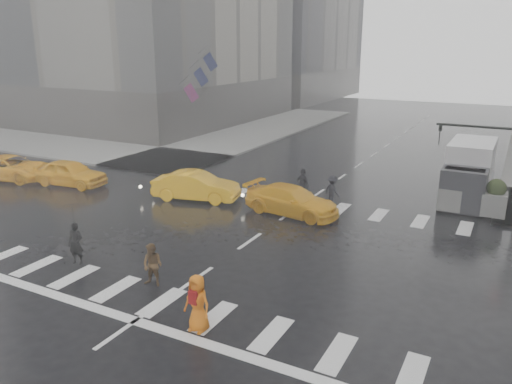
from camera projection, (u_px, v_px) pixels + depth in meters
The scene contains 17 objects.
ground at pixel (250, 241), 21.40m from camera, with size 120.00×120.00×0.00m, color black.
sidewalk_nw at pixel (153, 137), 44.96m from camera, with size 35.00×35.00×0.15m, color slate.
road_markings at pixel (250, 241), 21.40m from camera, with size 18.00×48.00×0.01m, color silver, non-canonical shape.
traffic_signal_pole at pixel (501, 154), 23.22m from camera, with size 4.45×0.42×4.50m.
planter_west at pixel (451, 193), 24.92m from camera, with size 1.10×1.10×1.80m.
planter_mid at pixel (495, 198), 24.02m from camera, with size 1.10×1.10×1.80m.
flag_cluster at pixel (198, 75), 42.24m from camera, with size 2.87×3.06×4.69m.
pedestrian_black at pixel (74, 224), 18.78m from camera, with size 1.21×1.23×2.43m.
pedestrian_brown at pixel (153, 265), 17.25m from camera, with size 0.75×0.59×1.55m, color #4B341B.
pedestrian_orange at pixel (197, 303), 14.50m from camera, with size 0.89×0.61×1.76m.
pedestrian_far_a at pixel (303, 185), 26.50m from camera, with size 1.06×0.65×1.81m, color black.
pedestrian_far_b at pixel (333, 191), 25.89m from camera, with size 1.05×0.58×1.62m, color black.
taxi_front at pixel (70, 173), 29.64m from camera, with size 1.82×4.53×1.54m, color #FFB00D.
taxi_mid at pixel (196, 186), 26.89m from camera, with size 1.63×4.67×1.54m, color #FFB00D.
taxi_rear at pixel (292, 200), 24.63m from camera, with size 1.97×4.29×1.41m, color #FFB00D.
taxi_far at pixel (11, 168), 31.01m from camera, with size 2.45×4.71×1.48m, color #FFB00D.
box_truck at pixel (469, 170), 26.56m from camera, with size 2.20×5.86×3.11m.
Camera 1 is at (9.57, -17.47, 8.11)m, focal length 35.00 mm.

